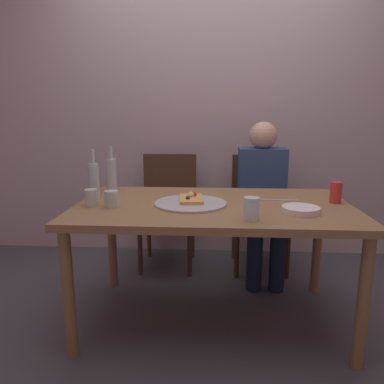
% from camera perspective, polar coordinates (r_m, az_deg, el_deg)
% --- Properties ---
extents(ground_plane, '(8.00, 8.00, 0.00)m').
position_cam_1_polar(ground_plane, '(2.35, 3.23, -19.22)').
color(ground_plane, '#424247').
extents(back_wall, '(6.00, 0.10, 2.60)m').
position_cam_1_polar(back_wall, '(3.20, 3.65, 13.51)').
color(back_wall, '#B29EA3').
rests_on(back_wall, ground_plane).
extents(dining_table, '(1.55, 0.91, 0.72)m').
position_cam_1_polar(dining_table, '(2.09, 3.44, -3.79)').
color(dining_table, olive).
rests_on(dining_table, ground_plane).
extents(pizza_tray, '(0.41, 0.41, 0.01)m').
position_cam_1_polar(pizza_tray, '(2.04, -0.17, -1.79)').
color(pizza_tray, '#ADADB2').
rests_on(pizza_tray, dining_table).
extents(pizza_slice_last, '(0.15, 0.23, 0.05)m').
position_cam_1_polar(pizza_slice_last, '(2.08, -0.05, -1.03)').
color(pizza_slice_last, tan).
rests_on(pizza_slice_last, pizza_tray).
extents(wine_bottle, '(0.06, 0.06, 0.30)m').
position_cam_1_polar(wine_bottle, '(2.20, -15.11, 1.72)').
color(wine_bottle, '#B2BCC1').
rests_on(wine_bottle, dining_table).
extents(beer_bottle, '(0.07, 0.07, 0.30)m').
position_cam_1_polar(beer_bottle, '(2.44, -12.51, 2.80)').
color(beer_bottle, '#B2BCC1').
rests_on(beer_bottle, dining_table).
extents(tumbler_near, '(0.08, 0.08, 0.09)m').
position_cam_1_polar(tumbler_near, '(2.02, -12.49, -1.09)').
color(tumbler_near, '#B7C6BC').
rests_on(tumbler_near, dining_table).
extents(tumbler_far, '(0.08, 0.08, 0.11)m').
position_cam_1_polar(tumbler_far, '(1.76, 9.42, -2.62)').
color(tumbler_far, silver).
rests_on(tumbler_far, dining_table).
extents(wine_glass, '(0.07, 0.07, 0.09)m').
position_cam_1_polar(wine_glass, '(2.08, -15.53, -0.86)').
color(wine_glass, '#B7C6BC').
rests_on(wine_glass, dining_table).
extents(soda_can, '(0.07, 0.07, 0.12)m').
position_cam_1_polar(soda_can, '(2.23, 21.78, -0.04)').
color(soda_can, red).
rests_on(soda_can, dining_table).
extents(plate_stack, '(0.19, 0.19, 0.03)m').
position_cam_1_polar(plate_stack, '(1.96, 16.82, -2.69)').
color(plate_stack, white).
rests_on(plate_stack, dining_table).
extents(table_knife, '(0.22, 0.03, 0.01)m').
position_cam_1_polar(table_knife, '(2.20, 13.70, -1.25)').
color(table_knife, '#B7B7BC').
rests_on(table_knife, dining_table).
extents(chair_left, '(0.44, 0.44, 0.90)m').
position_cam_1_polar(chair_left, '(2.97, -3.67, -1.69)').
color(chair_left, '#472D1E').
rests_on(chair_left, ground_plane).
extents(chair_right, '(0.44, 0.44, 0.90)m').
position_cam_1_polar(chair_right, '(2.97, 10.63, -1.87)').
color(chair_right, '#472D1E').
rests_on(chair_right, ground_plane).
extents(guest_in_sweater, '(0.36, 0.56, 1.17)m').
position_cam_1_polar(guest_in_sweater, '(2.80, 11.11, -0.08)').
color(guest_in_sweater, navy).
rests_on(guest_in_sweater, ground_plane).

